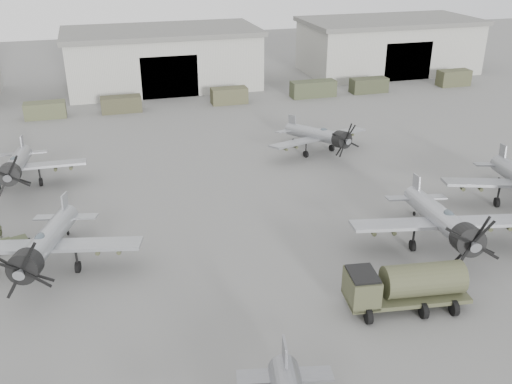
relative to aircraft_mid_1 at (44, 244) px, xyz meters
The scene contains 15 objects.
ground 18.99m from the aircraft_mid_1, 36.96° to the right, with size 220.00×220.00×0.00m, color slate.
hangar_center 52.86m from the aircraft_mid_1, 73.45° to the left, with size 29.00×14.80×8.70m.
hangar_right 73.37m from the aircraft_mid_1, 43.67° to the left, with size 29.00×14.80×8.70m.
support_truck_2 38.74m from the aircraft_mid_1, 92.75° to the left, with size 5.13×2.20×2.06m, color #464A30.
support_truck_3 39.46m from the aircraft_mid_1, 78.70° to the left, with size 5.27×2.20×2.08m, color #3C3B27.
support_truck_4 44.75m from the aircraft_mid_1, 59.83° to the left, with size 4.99×2.20×2.20m, color #44442C.
support_truck_5 52.17m from the aircraft_mid_1, 47.87° to the left, with size 6.55×2.20×2.31m, color #3A402A.
support_truck_6 58.48m from the aircraft_mid_1, 41.42° to the left, with size 5.52×2.20×2.13m, color #343825.
support_truck_7 69.95m from the aircraft_mid_1, 33.57° to the left, with size 5.00×2.20×2.43m, color #3F412A.
aircraft_mid_1 is the anchor object (origin of this frame).
aircraft_mid_2 28.76m from the aircraft_mid_1, ahead, with size 13.77×12.40×5.47m.
aircraft_far_0 16.53m from the aircraft_mid_1, 101.36° to the left, with size 12.57×11.31×5.04m.
aircraft_far_1 31.90m from the aircraft_mid_1, 31.50° to the left, with size 11.72×10.55×4.67m.
fuel_tanker 24.45m from the aircraft_mid_1, 25.19° to the right, with size 8.11×3.58×3.03m.
ground_crew 7.65m from the aircraft_mid_1, 120.85° to the left, with size 0.57×0.38×1.57m, color #3E432C.
Camera 1 is at (-10.45, -25.60, 22.19)m, focal length 40.00 mm.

